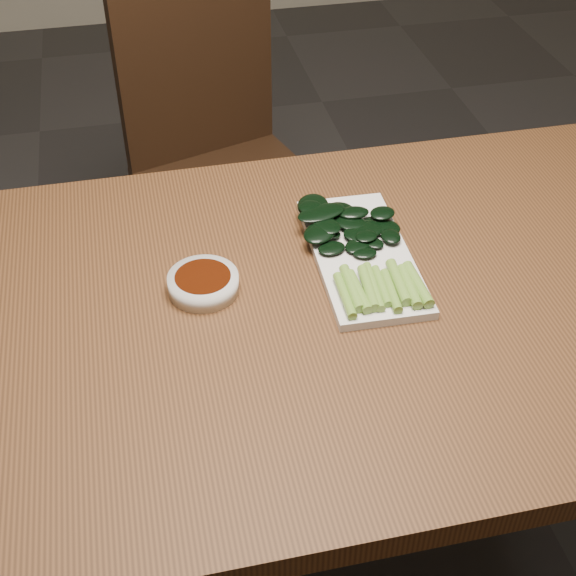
% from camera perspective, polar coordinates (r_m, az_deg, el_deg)
% --- Properties ---
extents(ground, '(6.00, 6.00, 0.00)m').
position_cam_1_polar(ground, '(1.76, 0.92, -19.62)').
color(ground, '#282626').
rests_on(ground, ground).
extents(table, '(1.40, 0.80, 0.75)m').
position_cam_1_polar(table, '(1.22, 1.25, -3.47)').
color(table, '#4F2E16').
rests_on(table, ground).
extents(chair_far, '(0.50, 0.50, 0.89)m').
position_cam_1_polar(chair_far, '(2.01, -4.83, 9.22)').
color(chair_far, black).
rests_on(chair_far, ground).
extents(sauce_bowl, '(0.10, 0.10, 0.03)m').
position_cam_1_polar(sauce_bowl, '(1.19, -6.04, 0.36)').
color(sauce_bowl, silver).
rests_on(sauce_bowl, table).
extents(serving_plate, '(0.15, 0.31, 0.01)m').
position_cam_1_polar(serving_plate, '(1.25, 5.28, 2.29)').
color(serving_plate, silver).
rests_on(serving_plate, table).
extents(gai_lan, '(0.18, 0.31, 0.02)m').
position_cam_1_polar(gai_lan, '(1.24, 4.85, 3.03)').
color(gai_lan, olive).
rests_on(gai_lan, serving_plate).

